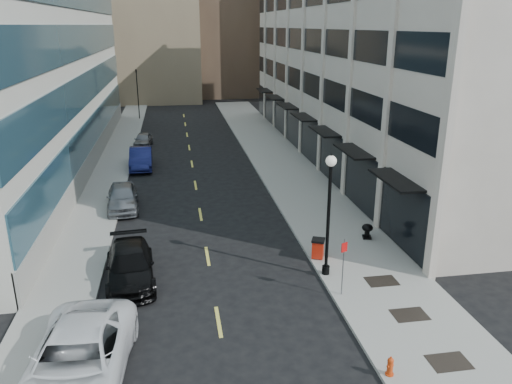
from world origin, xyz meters
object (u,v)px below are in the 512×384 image
object	(u,v)px
car_black_pickup	(130,266)
car_blue_sedan	(141,158)
traffic_signal	(136,73)
trash_bin	(318,248)
lamppost	(329,205)
urn_planter	(367,230)
fire_hydrant	(390,366)
car_silver_sedan	(123,197)
sign_post	(344,259)
car_grey_sedan	(143,140)
car_white_van	(77,361)

from	to	relation	value
car_black_pickup	car_blue_sedan	distance (m)	19.42
traffic_signal	trash_bin	xyz separation A→B (m)	(10.90, -41.40, -5.02)
lamppost	urn_planter	size ratio (longest dim) A/B	7.06
fire_hydrant	trash_bin	distance (m)	8.88
car_silver_sedan	sign_post	xyz separation A→B (m)	(10.22, -12.79, 1.01)
car_blue_sedan	car_silver_sedan	bearing A→B (deg)	-95.41
car_silver_sedan	lamppost	distance (m)	15.09
car_blue_sedan	trash_bin	xyz separation A→B (m)	(9.54, -18.81, -0.14)
car_silver_sedan	car_grey_sedan	xyz separation A→B (m)	(0.47, 17.53, -0.15)
trash_bin	sign_post	size ratio (longest dim) A/B	0.39
car_grey_sedan	fire_hydrant	bearing A→B (deg)	-68.81
trash_bin	car_grey_sedan	bearing A→B (deg)	133.18
fire_hydrant	sign_post	world-z (taller)	sign_post
urn_planter	traffic_signal	bearing A→B (deg)	109.79
car_silver_sedan	sign_post	world-z (taller)	sign_post
car_white_van	car_blue_sedan	bearing A→B (deg)	92.69
car_black_pickup	lamppost	distance (m)	9.44
lamppost	car_blue_sedan	bearing A→B (deg)	114.73
car_blue_sedan	sign_post	world-z (taller)	sign_post
car_silver_sedan	sign_post	distance (m)	16.40
fire_hydrant	sign_post	bearing A→B (deg)	66.25
traffic_signal	lamppost	size ratio (longest dim) A/B	1.20
traffic_signal	sign_post	world-z (taller)	traffic_signal
traffic_signal	car_black_pickup	bearing A→B (deg)	-87.47
car_white_van	urn_planter	size ratio (longest dim) A/B	8.10
car_white_van	car_grey_sedan	world-z (taller)	car_white_van
car_grey_sedan	lamppost	world-z (taller)	lamppost
car_grey_sedan	fire_hydrant	xyz separation A→B (m)	(9.63, -35.59, -0.16)
lamppost	fire_hydrant	bearing A→B (deg)	-90.00
car_grey_sedan	sign_post	bearing A→B (deg)	-66.13
car_white_van	car_black_pickup	size ratio (longest dim) A/B	1.28
fire_hydrant	urn_planter	xyz separation A→B (m)	(3.42, 10.77, 0.16)
car_white_van	car_grey_sedan	bearing A→B (deg)	93.34
car_silver_sedan	trash_bin	bearing A→B (deg)	-46.21
car_white_van	lamppost	world-z (taller)	lamppost
car_grey_sedan	urn_planter	xyz separation A→B (m)	(13.05, -24.82, 0.00)
car_blue_sedan	urn_planter	bearing A→B (deg)	-54.27
sign_post	lamppost	bearing A→B (deg)	71.02
car_grey_sedan	fire_hydrant	distance (m)	36.87
car_white_van	fire_hydrant	size ratio (longest dim) A/B	9.57
traffic_signal	car_white_van	distance (m)	49.15
traffic_signal	fire_hydrant	world-z (taller)	traffic_signal
traffic_signal	car_silver_sedan	bearing A→B (deg)	-88.76
traffic_signal	fire_hydrant	xyz separation A→B (m)	(10.80, -50.27, -5.23)
car_white_van	trash_bin	bearing A→B (deg)	40.50
fire_hydrant	sign_post	size ratio (longest dim) A/B	0.27
car_blue_sedan	urn_planter	distance (m)	21.26
fire_hydrant	urn_planter	size ratio (longest dim) A/B	0.85
car_white_van	fire_hydrant	world-z (taller)	car_white_van
trash_bin	lamppost	world-z (taller)	lamppost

